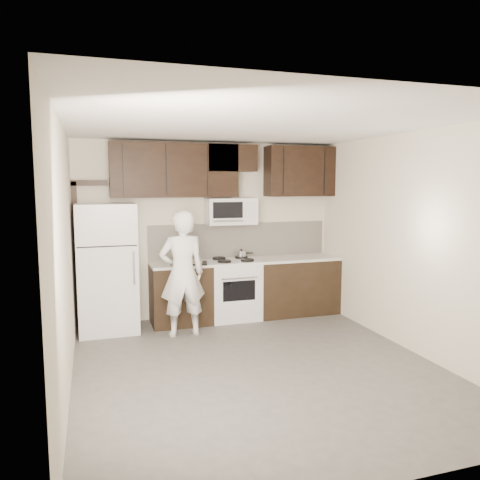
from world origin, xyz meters
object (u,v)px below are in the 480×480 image
refrigerator (107,268)px  person (182,274)px  microwave (231,211)px  stove (233,289)px

refrigerator → person: size_ratio=1.05×
microwave → person: bearing=-142.8°
person → microwave: bearing=-146.2°
microwave → person: (-0.89, -0.67, -0.79)m
refrigerator → person: bearing=-27.8°
stove → refrigerator: size_ratio=0.52×
person → refrigerator: bearing=-31.3°
stove → person: 1.12m
refrigerator → microwave: bearing=5.1°
stove → microwave: microwave is taller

